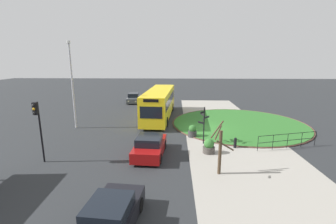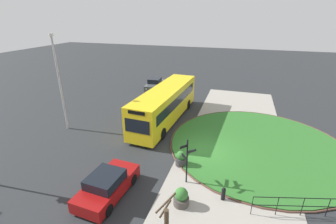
{
  "view_description": "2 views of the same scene",
  "coord_description": "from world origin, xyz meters",
  "px_view_note": "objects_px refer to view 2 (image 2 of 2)",
  "views": [
    {
      "loc": [
        -21.46,
        2.66,
        6.57
      ],
      "look_at": [
        0.76,
        3.4,
        1.52
      ],
      "focal_mm": 24.88,
      "sensor_mm": 36.0,
      "label": 1
    },
    {
      "loc": [
        -15.36,
        -2.03,
        9.56
      ],
      "look_at": [
        1.79,
        3.4,
        2.06
      ],
      "focal_mm": 25.14,
      "sensor_mm": 36.0,
      "label": 2
    }
  ],
  "objects_px": {
    "car_oncoming": "(155,84)",
    "lamppost_tall": "(59,81)",
    "car_near_lane": "(107,185)",
    "bus_yellow": "(166,103)",
    "planter_kerbside": "(181,197)",
    "signpost_directional": "(187,157)",
    "bollard_foreground": "(223,194)",
    "planter_near_signpost": "(181,159)"
  },
  "relations": [
    {
      "from": "planter_near_signpost",
      "to": "bus_yellow",
      "type": "bearing_deg",
      "value": 26.1
    },
    {
      "from": "car_oncoming",
      "to": "planter_kerbside",
      "type": "relative_size",
      "value": 4.05
    },
    {
      "from": "signpost_directional",
      "to": "lamppost_tall",
      "type": "height_order",
      "value": "lamppost_tall"
    },
    {
      "from": "bollard_foreground",
      "to": "planter_near_signpost",
      "type": "distance_m",
      "value": 3.92
    },
    {
      "from": "signpost_directional",
      "to": "car_near_lane",
      "type": "height_order",
      "value": "signpost_directional"
    },
    {
      "from": "bus_yellow",
      "to": "lamppost_tall",
      "type": "xyz_separation_m",
      "value": [
        -4.41,
        7.87,
        2.68
      ]
    },
    {
      "from": "bollard_foreground",
      "to": "lamppost_tall",
      "type": "distance_m",
      "value": 15.54
    },
    {
      "from": "bus_yellow",
      "to": "lamppost_tall",
      "type": "relative_size",
      "value": 1.4
    },
    {
      "from": "lamppost_tall",
      "to": "planter_near_signpost",
      "type": "bearing_deg",
      "value": -101.79
    },
    {
      "from": "car_oncoming",
      "to": "lamppost_tall",
      "type": "xyz_separation_m",
      "value": [
        -13.92,
        3.17,
        3.74
      ]
    },
    {
      "from": "lamppost_tall",
      "to": "planter_near_signpost",
      "type": "height_order",
      "value": "lamppost_tall"
    },
    {
      "from": "bus_yellow",
      "to": "car_near_lane",
      "type": "bearing_deg",
      "value": 4.03
    },
    {
      "from": "bus_yellow",
      "to": "car_oncoming",
      "type": "distance_m",
      "value": 10.66
    },
    {
      "from": "signpost_directional",
      "to": "planter_near_signpost",
      "type": "bearing_deg",
      "value": 25.81
    },
    {
      "from": "signpost_directional",
      "to": "lamppost_tall",
      "type": "distance_m",
      "value": 12.82
    },
    {
      "from": "signpost_directional",
      "to": "planter_near_signpost",
      "type": "distance_m",
      "value": 2.13
    },
    {
      "from": "lamppost_tall",
      "to": "signpost_directional",
      "type": "bearing_deg",
      "value": -108.03
    },
    {
      "from": "car_near_lane",
      "to": "planter_kerbside",
      "type": "xyz_separation_m",
      "value": [
        0.51,
        -4.17,
        -0.18
      ]
    },
    {
      "from": "car_oncoming",
      "to": "lamppost_tall",
      "type": "distance_m",
      "value": 14.75
    },
    {
      "from": "planter_near_signpost",
      "to": "bollard_foreground",
      "type": "bearing_deg",
      "value": -128.72
    },
    {
      "from": "car_near_lane",
      "to": "planter_near_signpost",
      "type": "distance_m",
      "value": 5.17
    },
    {
      "from": "car_near_lane",
      "to": "bus_yellow",
      "type": "bearing_deg",
      "value": 4.05
    },
    {
      "from": "bollard_foreground",
      "to": "car_oncoming",
      "type": "height_order",
      "value": "car_oncoming"
    },
    {
      "from": "bollard_foreground",
      "to": "car_near_lane",
      "type": "height_order",
      "value": "car_near_lane"
    },
    {
      "from": "bus_yellow",
      "to": "planter_kerbside",
      "type": "relative_size",
      "value": 10.77
    },
    {
      "from": "bus_yellow",
      "to": "car_near_lane",
      "type": "relative_size",
      "value": 2.69
    },
    {
      "from": "signpost_directional",
      "to": "planter_near_signpost",
      "type": "height_order",
      "value": "signpost_directional"
    },
    {
      "from": "signpost_directional",
      "to": "car_near_lane",
      "type": "relative_size",
      "value": 0.7
    },
    {
      "from": "bollard_foreground",
      "to": "car_near_lane",
      "type": "bearing_deg",
      "value": 104.0
    },
    {
      "from": "signpost_directional",
      "to": "bollard_foreground",
      "type": "bearing_deg",
      "value": -111.41
    },
    {
      "from": "bollard_foreground",
      "to": "lamppost_tall",
      "type": "relative_size",
      "value": 0.1
    },
    {
      "from": "bus_yellow",
      "to": "car_near_lane",
      "type": "height_order",
      "value": "bus_yellow"
    },
    {
      "from": "car_near_lane",
      "to": "lamppost_tall",
      "type": "distance_m",
      "value": 10.83
    },
    {
      "from": "car_near_lane",
      "to": "bollard_foreground",
      "type": "bearing_deg",
      "value": -72.32
    },
    {
      "from": "bollard_foreground",
      "to": "bus_yellow",
      "type": "xyz_separation_m",
      "value": [
        9.2,
        6.37,
        1.3
      ]
    },
    {
      "from": "lamppost_tall",
      "to": "planter_near_signpost",
      "type": "xyz_separation_m",
      "value": [
        -2.33,
        -11.18,
        -3.9
      ]
    },
    {
      "from": "planter_near_signpost",
      "to": "planter_kerbside",
      "type": "relative_size",
      "value": 1.0
    },
    {
      "from": "signpost_directional",
      "to": "bollard_foreground",
      "type": "relative_size",
      "value": 3.65
    },
    {
      "from": "signpost_directional",
      "to": "car_near_lane",
      "type": "bearing_deg",
      "value": 121.87
    },
    {
      "from": "car_oncoming",
      "to": "car_near_lane",
      "type": "bearing_deg",
      "value": 8.7
    },
    {
      "from": "bus_yellow",
      "to": "planter_near_signpost",
      "type": "bearing_deg",
      "value": 29.76
    },
    {
      "from": "car_near_lane",
      "to": "planter_kerbside",
      "type": "height_order",
      "value": "car_near_lane"
    }
  ]
}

